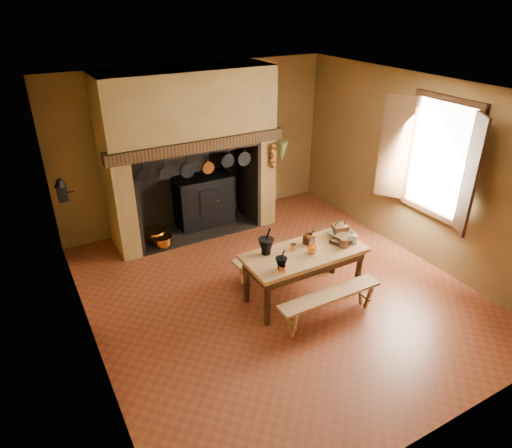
{
  "coord_description": "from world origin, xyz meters",
  "views": [
    {
      "loc": [
        -2.9,
        -4.56,
        3.84
      ],
      "look_at": [
        -0.17,
        0.3,
        0.99
      ],
      "focal_mm": 32.0,
      "sensor_mm": 36.0,
      "label": 1
    }
  ],
  "objects_px": {
    "work_table": "(304,259)",
    "bench_front": "(330,300)",
    "coffee_grinder": "(309,239)",
    "mixing_bowl": "(341,234)",
    "wicker_basket": "(340,229)",
    "iron_range": "(204,200)"
  },
  "relations": [
    {
      "from": "mixing_bowl",
      "to": "wicker_basket",
      "type": "xyz_separation_m",
      "value": [
        0.06,
        0.1,
        0.03
      ]
    },
    {
      "from": "iron_range",
      "to": "work_table",
      "type": "height_order",
      "value": "iron_range"
    },
    {
      "from": "work_table",
      "to": "bench_front",
      "type": "distance_m",
      "value": 0.67
    },
    {
      "from": "work_table",
      "to": "iron_range",
      "type": "bearing_deg",
      "value": 96.1
    },
    {
      "from": "mixing_bowl",
      "to": "wicker_basket",
      "type": "bearing_deg",
      "value": 58.0
    },
    {
      "from": "bench_front",
      "to": "wicker_basket",
      "type": "relative_size",
      "value": 5.97
    },
    {
      "from": "iron_range",
      "to": "mixing_bowl",
      "type": "relative_size",
      "value": 4.6
    },
    {
      "from": "bench_front",
      "to": "coffee_grinder",
      "type": "bearing_deg",
      "value": 77.1
    },
    {
      "from": "work_table",
      "to": "bench_front",
      "type": "height_order",
      "value": "work_table"
    },
    {
      "from": "work_table",
      "to": "wicker_basket",
      "type": "bearing_deg",
      "value": 14.29
    },
    {
      "from": "mixing_bowl",
      "to": "wicker_basket",
      "type": "relative_size",
      "value": 1.42
    },
    {
      "from": "coffee_grinder",
      "to": "mixing_bowl",
      "type": "xyz_separation_m",
      "value": [
        0.51,
        -0.06,
        -0.03
      ]
    },
    {
      "from": "bench_front",
      "to": "wicker_basket",
      "type": "xyz_separation_m",
      "value": [
        0.74,
        0.78,
        0.49
      ]
    },
    {
      "from": "work_table",
      "to": "mixing_bowl",
      "type": "relative_size",
      "value": 4.82
    },
    {
      "from": "iron_range",
      "to": "bench_front",
      "type": "distance_m",
      "value": 3.34
    },
    {
      "from": "bench_front",
      "to": "wicker_basket",
      "type": "distance_m",
      "value": 1.18
    },
    {
      "from": "coffee_grinder",
      "to": "work_table",
      "type": "bearing_deg",
      "value": -153.04
    },
    {
      "from": "bench_front",
      "to": "work_table",
      "type": "bearing_deg",
      "value": 90.0
    },
    {
      "from": "iron_range",
      "to": "mixing_bowl",
      "type": "height_order",
      "value": "iron_range"
    },
    {
      "from": "work_table",
      "to": "mixing_bowl",
      "type": "xyz_separation_m",
      "value": [
        0.68,
        0.09,
        0.16
      ]
    },
    {
      "from": "work_table",
      "to": "bench_front",
      "type": "bearing_deg",
      "value": -90.0
    },
    {
      "from": "wicker_basket",
      "to": "mixing_bowl",
      "type": "bearing_deg",
      "value": -110.84
    }
  ]
}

